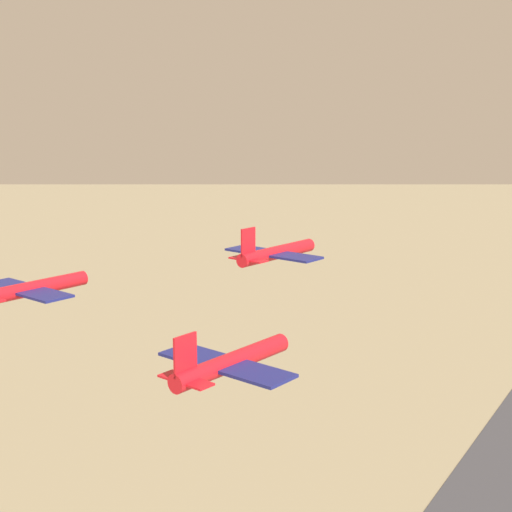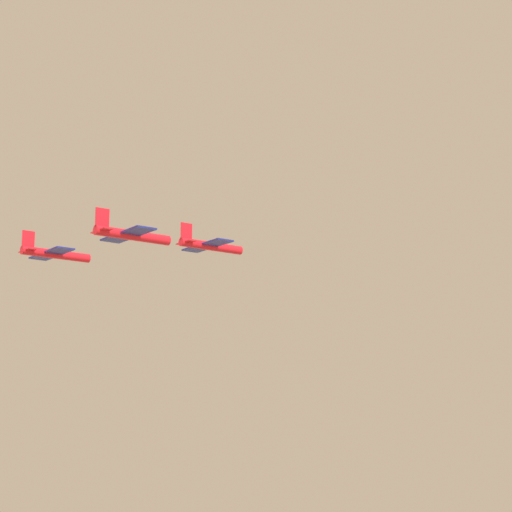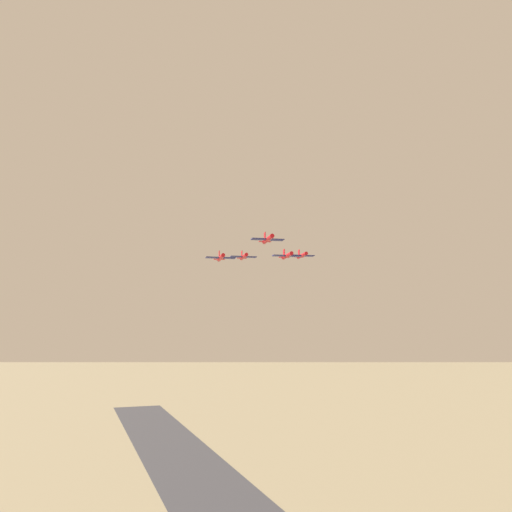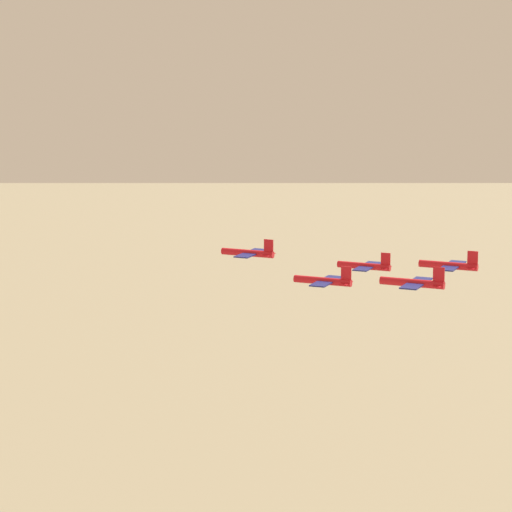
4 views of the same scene
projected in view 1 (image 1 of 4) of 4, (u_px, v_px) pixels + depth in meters
jet_0 at (275, 253)px, 63.37m from camera, size 9.45×9.26×3.30m
jet_1 at (29, 289)px, 56.68m from camera, size 9.45×9.26×3.30m
jet_2 at (228, 363)px, 43.58m from camera, size 9.45×9.26×3.30m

